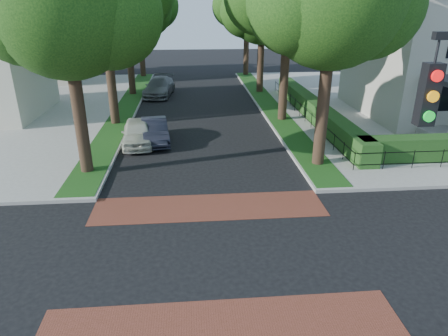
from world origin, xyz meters
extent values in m
plane|color=black|center=(0.00, 0.00, 0.00)|extent=(120.00, 120.00, 0.00)
cube|color=gray|center=(19.50, 19.00, 0.07)|extent=(30.00, 30.00, 0.15)
cube|color=brown|center=(0.00, 3.20, 0.01)|extent=(9.00, 2.20, 0.01)
cube|color=brown|center=(0.00, -3.20, 0.01)|extent=(9.00, 2.20, 0.01)
cube|color=#173F12|center=(5.40, 19.10, 0.16)|extent=(1.60, 29.80, 0.02)
cube|color=#173F12|center=(-5.40, 19.10, 0.16)|extent=(1.60, 29.80, 0.02)
cylinder|color=black|center=(5.50, 7.00, 3.83)|extent=(0.56, 0.56, 7.35)
sphere|color=#12340E|center=(7.21, 7.30, 7.31)|extent=(4.65, 4.65, 4.65)
sphere|color=#12340E|center=(3.95, 6.80, 7.41)|extent=(4.34, 4.34, 4.34)
cylinder|color=black|center=(5.50, 15.00, 4.00)|extent=(0.56, 0.56, 7.70)
cylinder|color=black|center=(5.50, 24.00, 3.47)|extent=(0.56, 0.56, 6.65)
sphere|color=#12340E|center=(5.50, 24.00, 6.99)|extent=(5.80, 5.80, 5.80)
sphere|color=#12340E|center=(7.09, 24.30, 6.59)|extent=(4.35, 4.35, 4.35)
sphere|color=#12340E|center=(4.05, 23.80, 6.69)|extent=(4.06, 4.06, 4.06)
sphere|color=#12340E|center=(5.60, 25.45, 7.49)|extent=(3.77, 3.77, 3.77)
cylinder|color=black|center=(5.50, 33.00, 3.65)|extent=(0.56, 0.56, 7.00)
sphere|color=#12340E|center=(5.50, 33.00, 7.35)|extent=(6.00, 6.00, 6.00)
sphere|color=#12340E|center=(7.15, 33.30, 6.95)|extent=(4.50, 4.50, 4.50)
sphere|color=#12340E|center=(4.00, 32.80, 7.05)|extent=(4.20, 4.20, 4.20)
cylinder|color=black|center=(-5.50, 7.00, 3.65)|extent=(0.56, 0.56, 7.00)
sphere|color=#12340E|center=(-5.50, 7.00, 7.35)|extent=(6.00, 6.00, 6.00)
sphere|color=#12340E|center=(-3.85, 7.30, 6.95)|extent=(4.50, 4.50, 4.50)
sphere|color=#12340E|center=(-7.00, 6.80, 7.05)|extent=(4.20, 4.20, 4.20)
cylinder|color=black|center=(-5.50, 15.00, 4.17)|extent=(0.56, 0.56, 8.05)
cylinder|color=black|center=(-5.50, 24.00, 3.58)|extent=(0.56, 0.56, 6.86)
sphere|color=#12340E|center=(-5.50, 24.00, 7.21)|extent=(5.60, 5.60, 5.60)
sphere|color=#12340E|center=(-3.96, 24.30, 6.81)|extent=(4.20, 4.20, 4.20)
sphere|color=#12340E|center=(-6.90, 23.80, 6.91)|extent=(3.92, 3.92, 3.92)
cylinder|color=black|center=(-5.50, 33.00, 3.72)|extent=(0.56, 0.56, 7.14)
sphere|color=#12340E|center=(-5.50, 33.00, 7.49)|extent=(6.20, 6.20, 6.20)
sphere|color=#12340E|center=(-3.79, 33.30, 7.09)|extent=(4.65, 4.65, 4.65)
sphere|color=#12340E|center=(-7.05, 32.80, 7.19)|extent=(4.34, 4.34, 4.34)
cube|color=#1B4417|center=(7.70, 15.00, 0.75)|extent=(1.00, 18.00, 1.20)
cube|color=#B7B4A4|center=(-15.50, 32.00, 3.40)|extent=(9.00, 8.00, 6.50)
cube|color=black|center=(3.20, -4.60, 6.05)|extent=(0.28, 0.22, 1.00)
cylinder|color=red|center=(3.20, -4.73, 6.37)|extent=(0.18, 0.05, 0.18)
cylinder|color=orange|center=(3.20, -4.73, 6.05)|extent=(0.18, 0.05, 0.18)
cylinder|color=#0CB226|center=(3.20, -4.73, 5.73)|extent=(0.18, 0.05, 0.18)
imported|color=beige|center=(-3.60, 11.04, 0.70)|extent=(2.03, 4.26, 1.41)
imported|color=black|center=(-2.68, 11.33, 0.66)|extent=(1.94, 4.17, 1.32)
imported|color=slate|center=(-3.20, 23.73, 0.76)|extent=(2.73, 5.44, 1.51)
camera|label=1|loc=(-0.60, -10.63, 7.42)|focal=32.00mm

